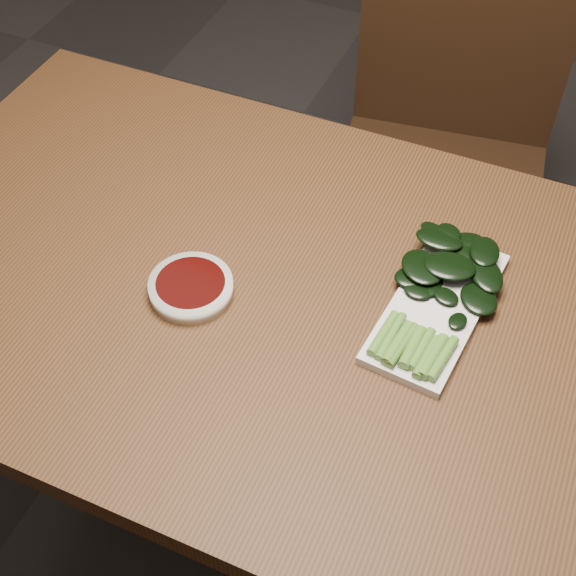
# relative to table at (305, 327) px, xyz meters

# --- Properties ---
(ground) EXTENTS (6.00, 6.00, 0.00)m
(ground) POSITION_rel_table_xyz_m (0.00, 0.00, -0.68)
(ground) COLOR #2B2828
(ground) RESTS_ON ground
(table) EXTENTS (1.40, 0.80, 0.75)m
(table) POSITION_rel_table_xyz_m (0.00, 0.00, 0.00)
(table) COLOR #412612
(table) RESTS_ON ground
(chair_far) EXTENTS (0.52, 0.52, 0.89)m
(chair_far) POSITION_rel_table_xyz_m (0.03, 0.73, -0.19)
(chair_far) COLOR black
(chair_far) RESTS_ON ground
(sauce_bowl) EXTENTS (0.12, 0.12, 0.03)m
(sauce_bowl) POSITION_rel_table_xyz_m (-0.16, -0.06, 0.08)
(sauce_bowl) COLOR silver
(sauce_bowl) RESTS_ON table
(serving_plate) EXTENTS (0.15, 0.29, 0.01)m
(serving_plate) POSITION_rel_table_xyz_m (0.18, 0.05, 0.08)
(serving_plate) COLOR silver
(serving_plate) RESTS_ON table
(gai_lan) EXTENTS (0.18, 0.30, 0.03)m
(gai_lan) POSITION_rel_table_xyz_m (0.18, 0.08, 0.10)
(gai_lan) COLOR #51822C
(gai_lan) RESTS_ON serving_plate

